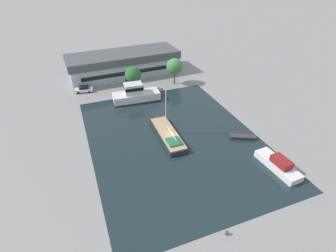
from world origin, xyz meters
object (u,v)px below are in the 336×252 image
small_dinghy (243,137)px  quay_tree_by_water (174,67)px  sailboat_moored (167,134)px  cabin_boat (278,165)px  warehouse_building (124,64)px  motor_cruiser (136,94)px  parked_car (84,89)px  quay_tree_near_building (133,75)px

small_dinghy → quay_tree_by_water: bearing=-148.7°
sailboat_moored → cabin_boat: bearing=-47.0°
small_dinghy → cabin_boat: 8.91m
warehouse_building → motor_cruiser: warehouse_building is taller
parked_car → sailboat_moored: (12.32, -25.15, -0.23)m
quay_tree_near_building → parked_car: size_ratio=1.38×
sailboat_moored → parked_car: bearing=117.0°
cabin_boat → warehouse_building: bearing=102.2°
quay_tree_near_building → sailboat_moored: (0.60, -21.44, -3.65)m
warehouse_building → parked_car: 14.46m
motor_cruiser → quay_tree_near_building: bearing=-7.0°
quay_tree_by_water → motor_cruiser: bearing=-154.8°
cabin_boat → small_dinghy: bearing=88.3°
parked_car → cabin_boat: bearing=-138.1°
motor_cruiser → small_dinghy: motor_cruiser is taller
warehouse_building → sailboat_moored: sailboat_moored is taller
warehouse_building → quay_tree_near_building: 11.47m
warehouse_building → motor_cruiser: 16.79m
parked_car → small_dinghy: parked_car is taller
warehouse_building → parked_car: bearing=-150.0°
parked_car → small_dinghy: 39.71m
parked_car → cabin_boat: cabin_boat is taller
warehouse_building → quay_tree_near_building: (-0.29, -11.41, 1.06)m
motor_cruiser → parked_car: bearing=53.7°
warehouse_building → cabin_boat: bearing=-76.9°
quay_tree_by_water → parked_car: quay_tree_by_water is taller
warehouse_building → motor_cruiser: (-1.28, -16.67, -1.60)m
warehouse_building → small_dinghy: warehouse_building is taller
parked_car → quay_tree_near_building: bearing=-98.4°
parked_car → motor_cruiser: size_ratio=0.41×
motor_cruiser → quay_tree_by_water: bearing=-61.3°
parked_car → motor_cruiser: motor_cruiser is taller
motor_cruiser → cabin_boat: (14.70, -30.67, -0.74)m
quay_tree_near_building → small_dinghy: size_ratio=1.31×
parked_car → small_dinghy: (25.14, -30.74, -0.50)m
warehouse_building → small_dinghy: (13.13, -38.44, -2.86)m
quay_tree_near_building → motor_cruiser: size_ratio=0.56×
warehouse_building → quay_tree_by_water: 15.44m
quay_tree_near_building → parked_car: (-11.72, 3.71, -3.42)m
warehouse_building → parked_car: warehouse_building is taller
warehouse_building → small_dinghy: size_ratio=6.48×
sailboat_moored → motor_cruiser: 16.30m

